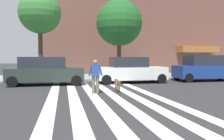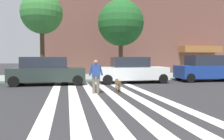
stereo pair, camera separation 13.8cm
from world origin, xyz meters
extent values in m
plane|color=#2B2B2D|center=(0.00, 7.25, 0.00)|extent=(160.00, 160.00, 0.00)
cube|color=gray|center=(0.00, 17.51, 0.07)|extent=(80.00, 6.00, 0.15)
cube|color=silver|center=(-2.13, 7.25, 0.00)|extent=(0.45, 13.91, 0.01)
cube|color=silver|center=(-1.23, 7.25, 0.00)|extent=(0.45, 13.91, 0.01)
cube|color=silver|center=(-0.33, 7.25, 0.00)|extent=(0.45, 13.91, 0.01)
cube|color=silver|center=(0.57, 7.25, 0.00)|extent=(0.45, 13.91, 0.01)
cube|color=silver|center=(1.47, 7.25, 0.00)|extent=(0.45, 13.91, 0.01)
cube|color=silver|center=(2.37, 7.25, 0.00)|extent=(0.45, 13.91, 0.01)
cube|color=#955E30|center=(12.90, 19.91, 2.75)|extent=(4.47, 1.60, 0.70)
cube|color=#293430|center=(-2.73, 12.98, 0.68)|extent=(4.76, 1.99, 0.86)
cube|color=#232833|center=(-2.92, 12.98, 1.46)|extent=(2.84, 1.73, 0.70)
cylinder|color=black|center=(-0.83, 13.82, 0.33)|extent=(0.66, 0.23, 0.66)
cylinder|color=black|center=(-0.86, 12.07, 0.33)|extent=(0.66, 0.23, 0.66)
cylinder|color=black|center=(-4.60, 13.88, 0.33)|extent=(0.66, 0.23, 0.66)
cylinder|color=black|center=(-4.63, 12.13, 0.33)|extent=(0.66, 0.23, 0.66)
cube|color=silver|center=(3.00, 12.98, 0.68)|extent=(4.84, 1.96, 0.86)
cube|color=#232833|center=(2.81, 12.98, 1.46)|extent=(2.48, 1.70, 0.70)
cylinder|color=black|center=(4.95, 13.81, 0.33)|extent=(0.66, 0.23, 0.66)
cylinder|color=black|center=(4.92, 12.08, 0.33)|extent=(0.66, 0.23, 0.66)
cylinder|color=black|center=(1.09, 13.87, 0.33)|extent=(0.66, 0.23, 0.66)
cylinder|color=black|center=(1.06, 12.15, 0.33)|extent=(0.66, 0.23, 0.66)
cube|color=navy|center=(9.00, 12.98, 0.72)|extent=(4.85, 2.04, 0.94)
cube|color=#232833|center=(8.81, 12.98, 1.57)|extent=(2.71, 1.74, 0.77)
cylinder|color=black|center=(10.94, 13.76, 0.33)|extent=(0.67, 0.24, 0.66)
cylinder|color=black|center=(7.12, 13.90, 0.33)|extent=(0.67, 0.24, 0.66)
cylinder|color=black|center=(7.06, 12.19, 0.33)|extent=(0.67, 0.24, 0.66)
cylinder|color=#4C3823|center=(-3.32, 15.41, 2.20)|extent=(0.33, 0.33, 4.11)
sphere|color=#337533|center=(-3.32, 15.41, 5.11)|extent=(3.09, 3.09, 3.09)
cylinder|color=#4C3823|center=(2.91, 15.99, 1.89)|extent=(0.35, 0.35, 3.48)
sphere|color=#1E5623|center=(2.91, 15.99, 4.68)|extent=(3.82, 3.82, 3.82)
cylinder|color=#6B6051|center=(-0.24, 8.73, 0.41)|extent=(0.16, 0.16, 0.82)
cylinder|color=#6B6051|center=(-0.04, 8.71, 0.41)|extent=(0.16, 0.16, 0.82)
cube|color=navy|center=(-0.14, 8.72, 1.12)|extent=(0.40, 0.27, 0.60)
cylinder|color=navy|center=(-0.38, 8.74, 1.15)|extent=(0.23, 0.11, 0.57)
cylinder|color=navy|center=(0.09, 8.70, 1.15)|extent=(0.23, 0.11, 0.57)
sphere|color=#936B51|center=(-0.14, 8.72, 1.53)|extent=(0.24, 0.24, 0.22)
cylinder|color=brown|center=(1.01, 8.97, 0.45)|extent=(0.31, 0.63, 0.26)
sphere|color=brown|center=(1.04, 9.35, 0.55)|extent=(0.22, 0.22, 0.20)
cylinder|color=brown|center=(0.98, 8.56, 0.50)|extent=(0.05, 0.24, 0.16)
cylinder|color=brown|center=(0.96, 9.19, 0.16)|extent=(0.06, 0.06, 0.32)
cylinder|color=brown|center=(1.10, 9.18, 0.16)|extent=(0.06, 0.06, 0.32)
cylinder|color=brown|center=(0.93, 8.76, 0.16)|extent=(0.06, 0.06, 0.32)
cylinder|color=brown|center=(1.07, 8.75, 0.16)|extent=(0.06, 0.06, 0.32)
camera|label=1|loc=(-1.64, -1.67, 1.68)|focal=34.84mm
camera|label=2|loc=(-1.51, -1.70, 1.68)|focal=34.84mm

